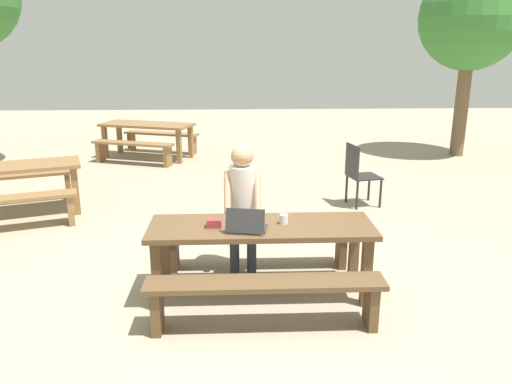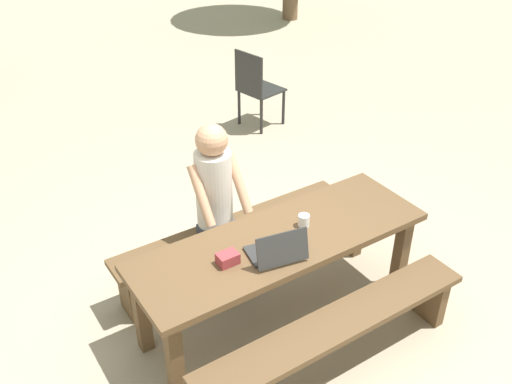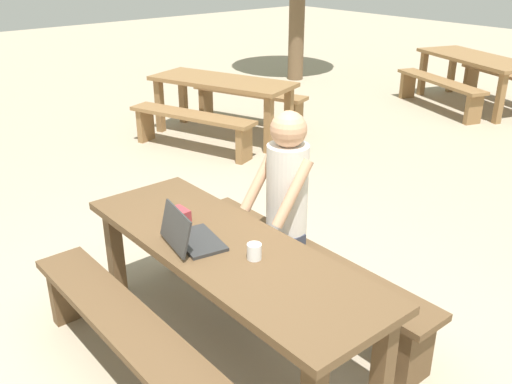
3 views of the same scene
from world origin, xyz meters
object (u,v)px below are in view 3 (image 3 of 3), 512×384
at_px(small_pouch, 179,215).
at_px(person_seated, 283,197).
at_px(picnic_table_front, 227,262).
at_px(laptop, 189,236).
at_px(coffee_mug, 254,251).
at_px(picnic_table_mid, 222,89).
at_px(picnic_table_rear, 477,64).

relative_size(small_pouch, person_seated, 0.10).
bearing_deg(picnic_table_front, laptop, -132.24).
relative_size(laptop, person_seated, 0.29).
relative_size(picnic_table_front, small_pouch, 15.75).
bearing_deg(coffee_mug, person_seated, 124.25).
relative_size(coffee_mug, person_seated, 0.07).
distance_m(coffee_mug, person_seated, 0.68).
height_order(small_pouch, picnic_table_mid, small_pouch).
relative_size(laptop, small_pouch, 2.95).
xyz_separation_m(picnic_table_front, picnic_table_rear, (-2.13, 6.32, 0.03)).
bearing_deg(coffee_mug, picnic_table_front, -173.08).
height_order(small_pouch, person_seated, person_seated).
distance_m(laptop, person_seated, 0.74).
height_order(person_seated, picnic_table_rear, person_seated).
distance_m(picnic_table_mid, picnic_table_rear, 4.02).
bearing_deg(person_seated, laptop, -88.11).
distance_m(person_seated, picnic_table_mid, 3.75).
xyz_separation_m(picnic_table_mid, picnic_table_rear, (1.26, 3.82, 0.02)).
distance_m(picnic_table_front, small_pouch, 0.47).
height_order(small_pouch, coffee_mug, coffee_mug).
bearing_deg(picnic_table_mid, person_seated, -49.80).
distance_m(small_pouch, picnic_table_mid, 3.89).
relative_size(person_seated, picnic_table_mid, 0.69).
bearing_deg(laptop, picnic_table_mid, -28.52).
distance_m(laptop, small_pouch, 0.32).
bearing_deg(person_seated, picnic_table_front, -74.00).
distance_m(person_seated, picnic_table_rear, 6.06).
xyz_separation_m(picnic_table_front, laptop, (-0.14, -0.16, 0.16)).
relative_size(picnic_table_front, coffee_mug, 23.53).
bearing_deg(small_pouch, laptop, -22.17).
height_order(coffee_mug, picnic_table_rear, coffee_mug).
bearing_deg(picnic_table_mid, picnic_table_front, -55.49).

